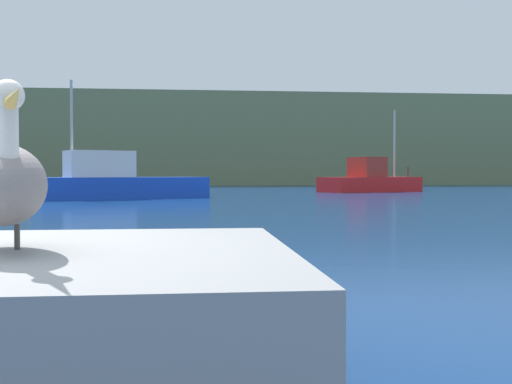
# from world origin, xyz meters

# --- Properties ---
(hillside_backdrop) EXTENTS (140.00, 17.36, 8.99)m
(hillside_backdrop) POSITION_xyz_m (0.00, 64.78, 4.49)
(hillside_backdrop) COLOR #6B7A51
(hillside_backdrop) RESTS_ON ground
(pier_dock) EXTENTS (3.02, 2.52, 0.79)m
(pier_dock) POSITION_xyz_m (0.59, -0.23, 0.40)
(pier_dock) COLOR #969696
(pier_dock) RESTS_ON ground
(pelican) EXTENTS (0.74, 1.23, 0.85)m
(pelican) POSITION_xyz_m (0.59, -0.24, 1.16)
(pelican) COLOR gray
(pelican) RESTS_ON pier_dock
(fishing_boat_red) EXTENTS (7.31, 5.19, 5.36)m
(fishing_boat_red) POSITION_xyz_m (13.17, 36.06, 0.72)
(fishing_boat_red) COLOR red
(fishing_boat_red) RESTS_ON ground
(fishing_boat_blue) EXTENTS (8.27, 5.46, 5.43)m
(fishing_boat_blue) POSITION_xyz_m (-1.81, 26.81, 0.78)
(fishing_boat_blue) COLOR blue
(fishing_boat_blue) RESTS_ON ground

